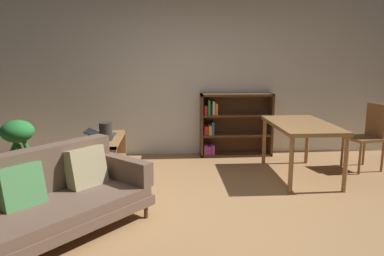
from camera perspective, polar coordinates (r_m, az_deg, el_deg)
name	(u,v)px	position (r m, az deg, el deg)	size (l,w,h in m)	color
ground_plane	(211,219)	(3.97, 2.96, -13.78)	(8.16, 8.16, 0.00)	#A87A4C
back_wall_panel	(193,75)	(6.30, 0.21, 8.14)	(6.80, 0.10, 2.70)	silver
fabric_couch	(47,197)	(3.77, -21.38, -9.80)	(1.86, 1.93, 0.79)	#56351E
media_console	(105,161)	(5.09, -13.27, -4.90)	(0.46, 1.02, 0.61)	olive
open_laptop	(102,135)	(5.11, -13.65, -0.98)	(0.39, 0.33, 0.09)	#333338
desk_speaker	(106,132)	(4.82, -13.11, -0.55)	(0.16, 0.16, 0.23)	#2D2823
potted_floor_plant	(19,152)	(5.03, -25.01, -3.36)	(0.50, 0.39, 0.90)	brown
dining_table	(301,129)	(5.32, 16.46, -0.12)	(0.78, 1.38, 0.76)	olive
dining_chair_near	(368,133)	(6.06, 25.45, -0.76)	(0.52, 0.50, 0.98)	brown
bookshelf	(232,125)	(6.31, 6.15, 0.52)	(1.21, 0.29, 1.05)	#56351E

